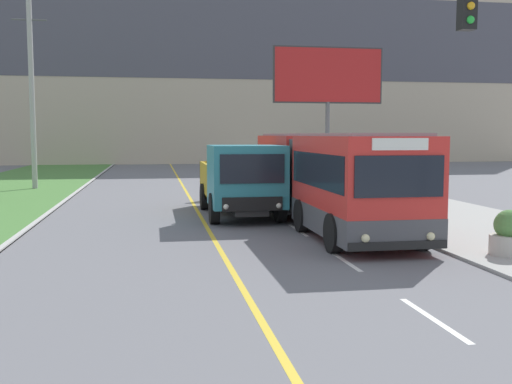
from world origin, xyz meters
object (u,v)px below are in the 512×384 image
at_px(billboard_large, 328,80).
at_px(planter_round_near, 509,235).
at_px(dump_truck, 243,182).
at_px(planter_round_far, 332,185).
at_px(city_bus, 326,178).
at_px(planter_round_third, 367,195).
at_px(planter_round_second, 417,210).
at_px(utility_pole_far, 32,93).

distance_m(billboard_large, planter_round_near, 19.99).
distance_m(dump_truck, planter_round_far, 8.64).
relative_size(city_bus, planter_round_third, 11.04).
xyz_separation_m(dump_truck, planter_round_second, (5.21, -2.96, -0.75)).
relative_size(billboard_large, planter_round_near, 7.08).
xyz_separation_m(dump_truck, billboard_large, (6.45, 11.37, 4.67)).
distance_m(planter_round_near, planter_round_second, 4.87).
distance_m(dump_truck, utility_pole_far, 17.02).
relative_size(planter_round_third, planter_round_far, 0.99).
relative_size(city_bus, dump_truck, 1.79).
height_order(planter_round_near, planter_round_far, planter_round_far).
xyz_separation_m(billboard_large, planter_round_near, (-1.13, -19.20, -5.43)).
xyz_separation_m(city_bus, utility_pole_far, (-12.07, 15.27, 3.70)).
height_order(city_bus, utility_pole_far, utility_pole_far).
relative_size(city_bus, planter_round_far, 10.88).
distance_m(city_bus, billboard_large, 14.38).
bearing_deg(billboard_large, planter_round_far, -103.79).
bearing_deg(planter_round_second, utility_pole_far, 131.77).
height_order(city_bus, billboard_large, billboard_large).
bearing_deg(utility_pole_far, billboard_large, -7.74).
bearing_deg(dump_truck, planter_round_far, 51.85).
bearing_deg(planter_round_second, planter_round_third, 88.79).
xyz_separation_m(city_bus, planter_round_second, (2.68, -1.23, -0.96)).
bearing_deg(dump_truck, planter_round_third, 19.73).
distance_m(dump_truck, planter_round_near, 9.49).
distance_m(dump_truck, planter_round_third, 5.69).
relative_size(dump_truck, planter_round_second, 6.10).
distance_m(billboard_large, planter_round_third, 10.97).
xyz_separation_m(dump_truck, planter_round_third, (5.31, 1.90, -0.76)).
relative_size(utility_pole_far, planter_round_third, 9.39).
xyz_separation_m(city_bus, planter_round_far, (2.79, 8.50, -0.96)).
bearing_deg(city_bus, planter_round_second, -24.74).
xyz_separation_m(dump_truck, planter_round_far, (5.32, 6.77, -0.75)).
bearing_deg(city_bus, dump_truck, 145.64).
relative_size(utility_pole_far, planter_round_near, 9.44).
distance_m(dump_truck, billboard_large, 13.88).
relative_size(planter_round_near, planter_round_far, 0.98).
bearing_deg(city_bus, utility_pole_far, 128.32).
bearing_deg(planter_round_near, billboard_large, 86.62).
bearing_deg(billboard_large, city_bus, -106.65).
xyz_separation_m(billboard_large, planter_round_third, (-1.14, -9.46, -5.43)).
height_order(city_bus, planter_round_far, city_bus).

